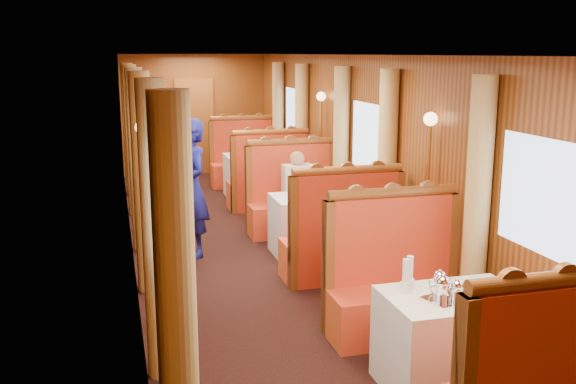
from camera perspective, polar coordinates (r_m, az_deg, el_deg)
name	(u,v)px	position (r m, az deg, el deg)	size (l,w,h in m)	color
floor	(257,258)	(8.12, -2.77, -5.85)	(3.00, 12.00, 0.01)	black
ceiling	(255,55)	(7.72, -2.96, 12.08)	(3.00, 12.00, 0.01)	silver
wall_far	(194,115)	(13.70, -8.31, 6.81)	(3.00, 2.50, 0.01)	brown
wall_left	(129,165)	(7.65, -13.92, 2.32)	(12.00, 2.50, 0.01)	brown
wall_right	(371,155)	(8.27, 7.36, 3.31)	(12.00, 2.50, 0.01)	brown
doorway_far	(195,127)	(13.69, -8.27, 5.76)	(0.80, 0.04, 2.00)	brown
table_near	(452,341)	(5.17, 14.40, -12.73)	(1.05, 0.72, 0.75)	white
banquette_near_aft	(396,289)	(5.98, 9.61, -8.49)	(1.30, 0.55, 1.34)	red
table_mid	(314,225)	(8.20, 2.33, -2.94)	(1.05, 0.72, 0.75)	white
banquette_mid_fwd	(341,244)	(7.26, 4.75, -4.59)	(1.30, 0.55, 1.34)	red
banquette_mid_aft	(293,204)	(9.13, 0.42, -1.03)	(1.30, 0.55, 1.34)	red
table_far	(255,175)	(11.50, -2.92, 1.49)	(1.05, 0.72, 0.75)	white
banquette_far_fwd	(269,184)	(10.52, -1.74, 0.75)	(1.30, 0.55, 1.34)	red
banquette_far_aft	(244,163)	(12.47, -3.93, 2.55)	(1.30, 0.55, 1.34)	red
tea_tray	(448,299)	(4.91, 14.07, -9.21)	(0.34, 0.26, 0.01)	silver
teapot_left	(442,291)	(4.88, 13.57, -8.52)	(0.18, 0.13, 0.14)	silver
teapot_right	(457,293)	(4.89, 14.77, -8.67)	(0.15, 0.11, 0.12)	silver
teapot_back	(439,284)	(5.02, 13.30, -7.98)	(0.16, 0.12, 0.13)	silver
fruit_plate	(499,297)	(5.03, 18.21, -8.82)	(0.24, 0.24, 0.05)	white
cup_inboard	(405,279)	(4.95, 10.40, -7.65)	(0.08, 0.08, 0.26)	white
cup_outboard	(409,276)	(5.03, 10.75, -7.35)	(0.08, 0.08, 0.26)	white
rose_vase_mid	(317,182)	(8.09, 2.60, 0.88)	(0.06, 0.06, 0.36)	silver
rose_vase_far	(256,145)	(11.42, -2.86, 4.22)	(0.06, 0.06, 0.36)	silver
window_left_near	(146,225)	(4.18, -12.49, -2.92)	(1.20, 0.90, 0.01)	#97ADCD
curtain_left_near_a	(177,311)	(3.54, -9.88, -10.36)	(0.22, 0.22, 2.35)	tan
curtain_left_near_b	(156,233)	(5.01, -11.62, -3.61)	(0.22, 0.22, 2.35)	tan
window_right_near	(547,198)	(5.22, 22.06, -0.51)	(1.20, 0.90, 0.01)	#97ADCD
curtain_right_near_b	(477,210)	(5.85, 16.45, -1.58)	(0.22, 0.22, 2.35)	tan
window_left_mid	(130,148)	(7.62, -13.88, 3.81)	(1.20, 0.90, 0.01)	#97ADCD
curtain_left_mid_a	(144,184)	(6.90, -12.70, 0.69)	(0.22, 0.22, 2.35)	tan
curtain_left_mid_b	(138,161)	(8.43, -13.22, 2.74)	(0.22, 0.22, 2.35)	tan
window_right_mid	(370,139)	(8.23, 7.30, 4.68)	(1.20, 0.90, 0.01)	#97ADCD
curtain_right_mid_a	(387,172)	(7.53, 8.76, 1.80)	(0.22, 0.22, 2.35)	tan
curtain_right_mid_b	(341,152)	(8.96, 4.73, 3.57)	(0.22, 0.22, 2.35)	tan
window_left_far	(124,119)	(11.09, -14.41, 6.34)	(1.20, 0.90, 0.01)	#97ADCD
curtain_left_far_a	(133,141)	(10.35, -13.66, 4.44)	(0.22, 0.22, 2.35)	tan
curtain_left_far_b	(130,130)	(11.90, -13.90, 5.41)	(0.22, 0.22, 2.35)	tan
window_right_far	(295,114)	(11.53, 0.62, 6.93)	(1.20, 0.90, 0.01)	#97ADCD
curtain_right_far_a	(302,135)	(10.78, 1.21, 5.08)	(0.22, 0.22, 2.35)	tan
curtain_right_far_b	(278,125)	(12.28, -0.86, 5.97)	(0.22, 0.22, 2.35)	tan
sconce_left_fore	(146,182)	(5.91, -12.53, 0.84)	(0.14, 0.14, 1.95)	#BF8C3F
sconce_right_fore	(428,168)	(6.64, 12.36, 2.10)	(0.14, 0.14, 1.95)	#BF8C3F
sconce_left_aft	(133,135)	(9.36, -13.65, 4.94)	(0.14, 0.14, 1.95)	#BF8C3F
sconce_right_aft	(321,129)	(9.84, 2.93, 5.61)	(0.14, 0.14, 1.95)	#BF8C3F
steward	(191,188)	(8.09, -8.61, 0.33)	(0.63, 0.42, 1.74)	navy
passenger	(298,185)	(8.81, 0.89, 0.60)	(0.40, 0.44, 0.76)	beige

